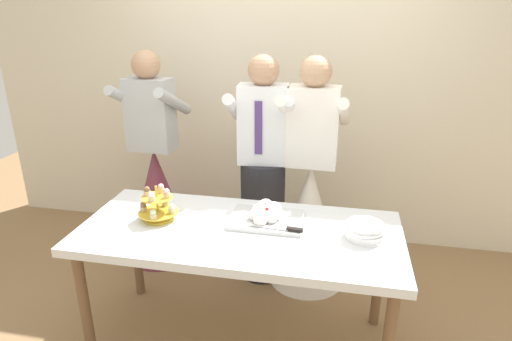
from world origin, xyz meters
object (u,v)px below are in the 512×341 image
person_bride (309,209)px  person_groom (262,184)px  dessert_table (239,241)px  person_guest (157,190)px  main_cake_tray (267,215)px  cupcake_stand (158,206)px  plate_stack (365,231)px

person_bride → person_groom: bearing=179.9°
person_groom → person_bride: same height
dessert_table → person_guest: person_guest is taller
main_cake_tray → dessert_table: bearing=-138.2°
main_cake_tray → person_groom: 0.64m
person_groom → person_bride: (0.34, -0.00, -0.16)m
dessert_table → main_cake_tray: 0.22m
cupcake_stand → person_groom: size_ratio=0.14×
person_bride → person_guest: same height
dessert_table → person_groom: size_ratio=1.08×
main_cake_tray → plate_stack: main_cake_tray is taller
cupcake_stand → plate_stack: cupcake_stand is taller
main_cake_tray → person_guest: 1.27m
person_groom → person_guest: bearing=172.6°
person_groom → cupcake_stand: bearing=-124.4°
dessert_table → main_cake_tray: (0.14, 0.12, 0.12)m
main_cake_tray → person_guest: person_guest is taller
cupcake_stand → plate_stack: (1.17, 0.01, -0.04)m
person_groom → person_guest: 0.90m
person_guest → main_cake_tray: bearing=-35.8°
main_cake_tray → plate_stack: (0.55, -0.09, 0.00)m
person_guest → person_groom: bearing=-7.4°
main_cake_tray → plate_stack: 0.55m
cupcake_stand → person_bride: size_ratio=0.14×
dessert_table → cupcake_stand: size_ratio=7.83×
cupcake_stand → person_guest: size_ratio=0.14×
dessert_table → cupcake_stand: bearing=177.0°
cupcake_stand → person_bride: 1.13m
plate_stack → person_guest: bearing=152.4°
person_groom → person_guest: same height
person_guest → cupcake_stand: bearing=-64.9°
dessert_table → person_guest: (-0.88, 0.85, -0.12)m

